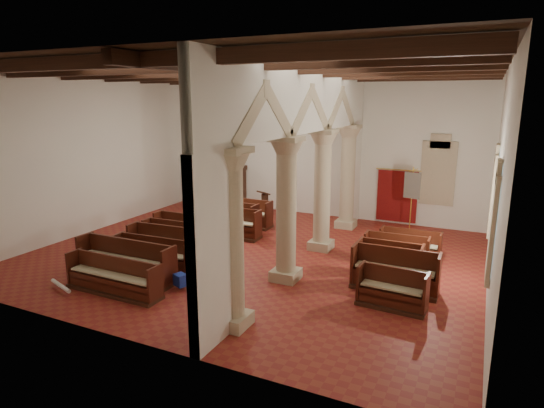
{
  "coord_description": "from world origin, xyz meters",
  "views": [
    {
      "loc": [
        6.66,
        -12.65,
        5.05
      ],
      "look_at": [
        0.42,
        0.5,
        1.66
      ],
      "focal_mm": 30.0,
      "sensor_mm": 36.0,
      "label": 1
    }
  ],
  "objects_px": {
    "pipe_organ": "(223,178)",
    "processional_banner": "(410,217)",
    "aisle_pew_0": "(392,294)",
    "nave_pew_0": "(113,282)",
    "lectern": "(265,206)"
  },
  "relations": [
    {
      "from": "pipe_organ",
      "to": "processional_banner",
      "type": "bearing_deg",
      "value": -9.78
    },
    {
      "from": "processional_banner",
      "to": "aisle_pew_0",
      "type": "relative_size",
      "value": 1.55
    },
    {
      "from": "nave_pew_0",
      "to": "aisle_pew_0",
      "type": "xyz_separation_m",
      "value": [
        6.83,
        2.3,
        0.02
      ]
    },
    {
      "from": "aisle_pew_0",
      "to": "nave_pew_0",
      "type": "bearing_deg",
      "value": -157.57
    },
    {
      "from": "pipe_organ",
      "to": "aisle_pew_0",
      "type": "distance_m",
      "value": 12.04
    },
    {
      "from": "lectern",
      "to": "aisle_pew_0",
      "type": "bearing_deg",
      "value": -21.83
    },
    {
      "from": "nave_pew_0",
      "to": "aisle_pew_0",
      "type": "relative_size",
      "value": 1.68
    },
    {
      "from": "pipe_organ",
      "to": "lectern",
      "type": "relative_size",
      "value": 3.66
    },
    {
      "from": "lectern",
      "to": "processional_banner",
      "type": "height_order",
      "value": "processional_banner"
    },
    {
      "from": "pipe_organ",
      "to": "aisle_pew_0",
      "type": "bearing_deg",
      "value": -38.64
    },
    {
      "from": "lectern",
      "to": "aisle_pew_0",
      "type": "distance_m",
      "value": 9.29
    },
    {
      "from": "nave_pew_0",
      "to": "pipe_organ",
      "type": "bearing_deg",
      "value": 105.11
    },
    {
      "from": "lectern",
      "to": "processional_banner",
      "type": "relative_size",
      "value": 0.45
    },
    {
      "from": "pipe_organ",
      "to": "aisle_pew_0",
      "type": "relative_size",
      "value": 2.56
    },
    {
      "from": "processional_banner",
      "to": "nave_pew_0",
      "type": "xyz_separation_m",
      "value": [
        -6.31,
        -8.27,
        -0.52
      ]
    }
  ]
}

